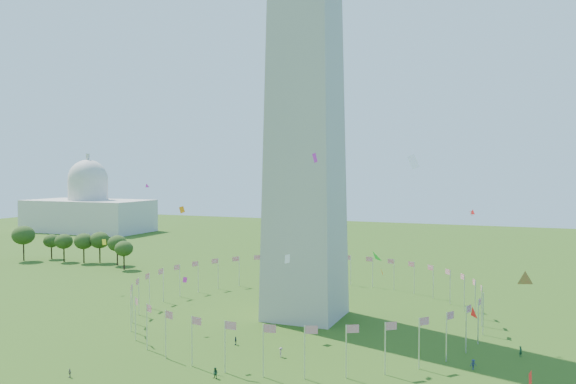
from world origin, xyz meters
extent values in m
cylinder|color=silver|center=(40.00, 50.00, 4.50)|extent=(0.24, 0.24, 9.00)
cylinder|color=silver|center=(39.39, 56.95, 4.50)|extent=(0.24, 0.24, 9.00)
cylinder|color=silver|center=(37.59, 63.68, 4.50)|extent=(0.24, 0.24, 9.00)
cylinder|color=silver|center=(34.64, 70.00, 4.50)|extent=(0.24, 0.24, 9.00)
cylinder|color=silver|center=(30.64, 75.71, 4.50)|extent=(0.24, 0.24, 9.00)
cylinder|color=silver|center=(25.71, 80.64, 4.50)|extent=(0.24, 0.24, 9.00)
cylinder|color=silver|center=(20.00, 84.64, 4.50)|extent=(0.24, 0.24, 9.00)
cylinder|color=silver|center=(13.68, 87.59, 4.50)|extent=(0.24, 0.24, 9.00)
cylinder|color=silver|center=(6.95, 89.39, 4.50)|extent=(0.24, 0.24, 9.00)
cylinder|color=silver|center=(0.00, 90.00, 4.50)|extent=(0.24, 0.24, 9.00)
cylinder|color=silver|center=(-6.95, 89.39, 4.50)|extent=(0.24, 0.24, 9.00)
cylinder|color=silver|center=(-13.68, 87.59, 4.50)|extent=(0.24, 0.24, 9.00)
cylinder|color=silver|center=(-20.00, 84.64, 4.50)|extent=(0.24, 0.24, 9.00)
cylinder|color=silver|center=(-25.71, 80.64, 4.50)|extent=(0.24, 0.24, 9.00)
cylinder|color=silver|center=(-30.64, 75.71, 4.50)|extent=(0.24, 0.24, 9.00)
cylinder|color=silver|center=(-34.64, 70.00, 4.50)|extent=(0.24, 0.24, 9.00)
cylinder|color=silver|center=(-37.59, 63.68, 4.50)|extent=(0.24, 0.24, 9.00)
cylinder|color=silver|center=(-39.39, 56.95, 4.50)|extent=(0.24, 0.24, 9.00)
cylinder|color=silver|center=(-40.00, 50.00, 4.50)|extent=(0.24, 0.24, 9.00)
cylinder|color=silver|center=(-39.39, 43.05, 4.50)|extent=(0.24, 0.24, 9.00)
cylinder|color=silver|center=(-37.59, 36.32, 4.50)|extent=(0.24, 0.24, 9.00)
cylinder|color=silver|center=(-34.64, 30.00, 4.50)|extent=(0.24, 0.24, 9.00)
cylinder|color=silver|center=(-30.64, 24.29, 4.50)|extent=(0.24, 0.24, 9.00)
cylinder|color=silver|center=(-25.71, 19.36, 4.50)|extent=(0.24, 0.24, 9.00)
cylinder|color=silver|center=(-20.00, 15.36, 4.50)|extent=(0.24, 0.24, 9.00)
cylinder|color=silver|center=(-13.68, 12.41, 4.50)|extent=(0.24, 0.24, 9.00)
cylinder|color=silver|center=(-6.95, 10.61, 4.50)|extent=(0.24, 0.24, 9.00)
cylinder|color=silver|center=(0.00, 10.00, 4.50)|extent=(0.24, 0.24, 9.00)
cylinder|color=silver|center=(6.95, 10.61, 4.50)|extent=(0.24, 0.24, 9.00)
cylinder|color=silver|center=(13.68, 12.41, 4.50)|extent=(0.24, 0.24, 9.00)
cylinder|color=silver|center=(20.00, 15.36, 4.50)|extent=(0.24, 0.24, 9.00)
cylinder|color=silver|center=(25.71, 19.36, 4.50)|extent=(0.24, 0.24, 9.00)
cylinder|color=silver|center=(30.64, 24.29, 4.50)|extent=(0.24, 0.24, 9.00)
cylinder|color=silver|center=(34.64, 30.00, 4.50)|extent=(0.24, 0.24, 9.00)
cylinder|color=silver|center=(37.59, 36.32, 4.50)|extent=(0.24, 0.24, 9.00)
cylinder|color=silver|center=(39.39, 43.05, 4.50)|extent=(0.24, 0.24, 9.00)
imported|color=gray|center=(5.82, 21.03, 0.92)|extent=(1.15, 1.37, 1.85)
imported|color=#1D2844|center=(-5.40, 24.46, 0.84)|extent=(0.98, 1.16, 1.69)
imported|color=#1A4229|center=(-0.19, 6.97, 0.93)|extent=(0.95, 0.77, 1.86)
imported|color=gray|center=(-23.17, -1.69, 0.75)|extent=(1.03, 0.86, 1.51)
imported|color=#212C4D|center=(39.48, 27.59, 0.90)|extent=(1.33, 1.10, 1.80)
imported|color=#1A4125|center=(47.24, 38.00, 1.00)|extent=(0.79, 0.87, 2.00)
plane|color=green|center=(25.42, 13.81, 20.93)|extent=(1.90, 2.72, 2.25)
plane|color=white|center=(34.29, -5.52, 35.81)|extent=(1.23, 2.00, 1.98)
plane|color=orange|center=(-12.77, 16.78, 27.32)|extent=(0.44, 1.42, 1.48)
plane|color=#CC2699|center=(-50.30, 57.49, 30.41)|extent=(0.84, 1.60, 1.43)
plane|color=#CC2699|center=(-20.20, 29.34, 11.09)|extent=(1.20, 0.69, 1.37)
plane|color=#CC2699|center=(9.72, 28.82, 37.23)|extent=(2.15, 0.37, 2.14)
plane|color=white|center=(37.68, 46.37, 26.03)|extent=(1.02, 0.75, 1.22)
plane|color=red|center=(47.52, -9.87, 12.57)|extent=(0.78, 1.47, 1.67)
plane|color=orange|center=(22.04, 33.33, 14.94)|extent=(0.70, 1.47, 1.47)
plane|color=white|center=(1.62, 34.59, 16.18)|extent=(1.66, 1.05, 1.89)
plane|color=yellow|center=(-63.29, 54.75, 14.25)|extent=(1.54, 1.40, 1.71)
plane|color=red|center=(37.89, 46.13, 26.16)|extent=(0.99, 0.73, 1.14)
plane|color=green|center=(47.30, 11.51, 19.29)|extent=(2.01, 0.72, 2.07)
plane|color=red|center=(39.37, 28.70, 9.61)|extent=(1.14, 2.43, 2.63)
ellipsoid|color=#34551C|center=(-129.21, 87.07, 6.63)|extent=(8.48, 8.48, 13.26)
ellipsoid|color=#34551C|center=(-122.85, 94.67, 4.76)|extent=(6.09, 6.09, 9.52)
ellipsoid|color=#34551C|center=(-113.10, 91.07, 5.22)|extent=(6.68, 6.68, 10.44)
ellipsoid|color=#34551C|center=(-104.02, 91.62, 5.50)|extent=(7.04, 7.04, 11.00)
ellipsoid|color=#34551C|center=(-98.88, 94.41, 5.74)|extent=(7.34, 7.34, 11.47)
ellipsoid|color=#34551C|center=(-89.01, 92.21, 5.43)|extent=(6.95, 6.95, 10.85)
ellipsoid|color=#34551C|center=(-80.81, 85.62, 4.98)|extent=(6.38, 6.38, 9.97)
camera|label=1|loc=(45.57, -74.15, 34.71)|focal=35.00mm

